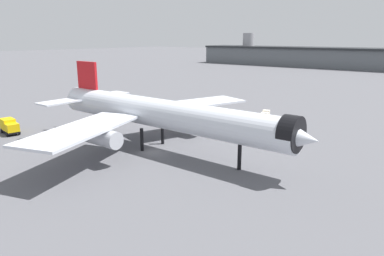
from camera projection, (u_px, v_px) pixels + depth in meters
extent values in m
plane|color=#56565B|center=(154.00, 152.00, 62.66)|extent=(900.00, 900.00, 0.00)
cylinder|color=silver|center=(162.00, 114.00, 62.52)|extent=(49.10, 6.29, 5.01)
cone|color=silver|center=(298.00, 138.00, 47.78)|extent=(5.64, 5.05, 4.91)
cone|color=silver|center=(78.00, 99.00, 77.25)|extent=(6.64, 4.93, 4.76)
cylinder|color=black|center=(291.00, 134.00, 48.29)|extent=(2.39, 5.12, 5.06)
cube|color=silver|center=(193.00, 104.00, 75.21)|extent=(13.78, 23.36, 0.40)
cylinder|color=#B7BAC1|center=(190.00, 114.00, 72.91)|extent=(6.93, 2.93, 2.76)
cube|color=silver|center=(82.00, 129.00, 54.66)|extent=(14.74, 23.40, 0.40)
cylinder|color=#B7BAC1|center=(102.00, 137.00, 56.37)|extent=(6.93, 2.93, 2.76)
cube|color=red|center=(88.00, 81.00, 73.90)|extent=(5.89, 0.65, 8.02)
cube|color=silver|center=(108.00, 95.00, 79.66)|extent=(4.64, 8.93, 0.30)
cube|color=silver|center=(62.00, 102.00, 71.06)|extent=(4.64, 8.93, 0.30)
cylinder|color=black|center=(239.00, 157.00, 54.20)|extent=(0.60, 0.60, 4.01)
cylinder|color=black|center=(162.00, 133.00, 67.10)|extent=(0.60, 0.60, 4.01)
cylinder|color=black|center=(142.00, 140.00, 63.11)|extent=(0.60, 0.60, 4.01)
cube|color=slate|center=(326.00, 58.00, 228.35)|extent=(170.48, 28.64, 11.29)
cube|color=#232628|center=(327.00, 48.00, 226.80)|extent=(170.56, 30.85, 1.20)
cylinder|color=#939399|center=(248.00, 48.00, 260.12)|extent=(7.97, 7.97, 21.42)
cube|color=black|center=(10.00, 131.00, 74.42)|extent=(5.77, 3.04, 0.35)
cube|color=#E5B70C|center=(12.00, 128.00, 73.00)|extent=(2.50, 2.58, 1.60)
cube|color=#1E2D38|center=(13.00, 127.00, 72.21)|extent=(0.35, 1.92, 0.80)
cube|color=#E5B70C|center=(8.00, 124.00, 74.82)|extent=(3.59, 2.74, 2.20)
cylinder|color=black|center=(19.00, 132.00, 73.83)|extent=(0.93, 0.40, 0.90)
cylinder|color=black|center=(7.00, 134.00, 72.34)|extent=(0.93, 0.40, 0.90)
cylinder|color=black|center=(13.00, 129.00, 76.60)|extent=(0.93, 0.40, 0.90)
cylinder|color=black|center=(1.00, 131.00, 75.10)|extent=(0.93, 0.40, 0.90)
cube|color=black|center=(265.00, 116.00, 88.46)|extent=(2.33, 3.49, 0.30)
cube|color=silver|center=(266.00, 112.00, 89.11)|extent=(1.86, 1.63, 1.20)
cube|color=#1E2D38|center=(267.00, 111.00, 89.55)|extent=(1.32, 0.41, 0.60)
cube|color=silver|center=(265.00, 114.00, 87.81)|extent=(2.02, 2.25, 0.90)
cylinder|color=black|center=(263.00, 116.00, 89.81)|extent=(0.44, 0.75, 0.70)
cylinder|color=black|center=(269.00, 116.00, 89.13)|extent=(0.44, 0.75, 0.70)
cylinder|color=black|center=(261.00, 117.00, 87.85)|extent=(0.44, 0.75, 0.70)
cylinder|color=black|center=(267.00, 118.00, 87.18)|extent=(0.44, 0.75, 0.70)
cone|color=#F2600C|center=(194.00, 113.00, 92.89)|extent=(0.56, 0.56, 0.71)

